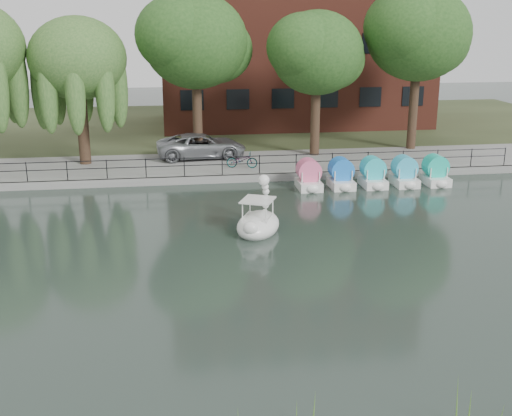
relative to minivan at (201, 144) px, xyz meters
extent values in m
plane|color=#36443F|center=(0.84, -17.53, -1.24)|extent=(120.00, 120.00, 0.00)
cube|color=gray|center=(0.84, -1.53, -1.04)|extent=(40.00, 6.00, 0.40)
cube|color=gray|center=(0.84, -4.48, -1.04)|extent=(40.00, 0.25, 0.40)
cube|color=#47512D|center=(0.84, 12.47, -1.06)|extent=(60.00, 22.00, 0.36)
cylinder|color=black|center=(0.84, -4.28, 0.11)|extent=(32.00, 0.04, 0.04)
cylinder|color=black|center=(0.84, -4.28, -0.29)|extent=(32.00, 0.04, 0.04)
cylinder|color=black|center=(0.84, -4.28, -0.34)|extent=(0.05, 0.05, 1.00)
cube|color=#4C1E16|center=(7.84, 12.47, 8.12)|extent=(20.00, 10.00, 18.00)
cylinder|color=#473323|center=(-6.66, -0.53, 1.06)|extent=(0.60, 0.60, 3.80)
ellipsoid|color=olive|center=(-6.66, -0.53, 5.05)|extent=(5.32, 5.32, 4.52)
cylinder|color=#473323|center=(-0.16, 0.47, 1.41)|extent=(0.60, 0.60, 4.50)
ellipsoid|color=#3E6928|center=(-0.16, 0.47, 5.86)|extent=(6.00, 6.00, 5.10)
cylinder|color=#473323|center=(6.84, -0.03, 1.19)|extent=(0.60, 0.60, 4.05)
ellipsoid|color=#3E6928|center=(6.84, -0.03, 5.19)|extent=(5.40, 5.40, 4.59)
cylinder|color=#473323|center=(13.34, 0.97, 1.53)|extent=(0.60, 0.60, 4.72)
ellipsoid|color=#3E6928|center=(13.34, 0.97, 6.20)|extent=(6.30, 6.30, 5.36)
imported|color=gray|center=(0.00, 0.00, 0.00)|extent=(3.19, 6.19, 1.67)
imported|color=gray|center=(2.07, -2.87, -0.34)|extent=(0.97, 1.81, 1.00)
ellipsoid|color=white|center=(1.54, -12.70, -0.94)|extent=(2.59, 3.08, 0.59)
cube|color=white|center=(1.50, -12.79, -0.65)|extent=(1.46, 1.51, 0.29)
cube|color=white|center=(1.52, -12.74, 0.16)|extent=(1.65, 1.70, 0.06)
ellipsoid|color=white|center=(1.09, -13.72, -0.70)|extent=(0.76, 0.69, 0.55)
sphere|color=white|center=(1.90, -11.89, 0.76)|extent=(0.47, 0.47, 0.47)
cone|color=black|center=(2.03, -11.61, 0.73)|extent=(0.28, 0.31, 0.20)
cylinder|color=yellow|center=(1.97, -11.73, 0.74)|extent=(0.27, 0.19, 0.25)
cube|color=white|center=(5.09, -6.34, -1.02)|extent=(1.15, 1.70, 0.44)
cylinder|color=pink|center=(5.09, -6.24, -0.29)|extent=(0.90, 1.20, 0.90)
cube|color=white|center=(6.79, -6.34, -1.02)|extent=(1.15, 1.70, 0.44)
cylinder|color=blue|center=(6.79, -6.24, -0.29)|extent=(0.90, 1.20, 0.90)
cube|color=white|center=(8.49, -6.34, -1.02)|extent=(1.15, 1.70, 0.44)
cylinder|color=#2BC4CF|center=(8.49, -6.24, -0.29)|extent=(0.90, 1.20, 0.90)
cube|color=white|center=(10.19, -6.34, -1.02)|extent=(1.15, 1.70, 0.44)
cylinder|color=#37B8DF|center=(10.19, -6.24, -0.29)|extent=(0.90, 1.20, 0.90)
cube|color=white|center=(11.89, -6.34, -1.02)|extent=(1.15, 1.70, 0.44)
cylinder|color=#1BC6A9|center=(11.89, -6.24, -0.29)|extent=(0.90, 1.20, 0.90)
camera|label=1|loc=(-2.05, -37.37, 7.39)|focal=45.00mm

